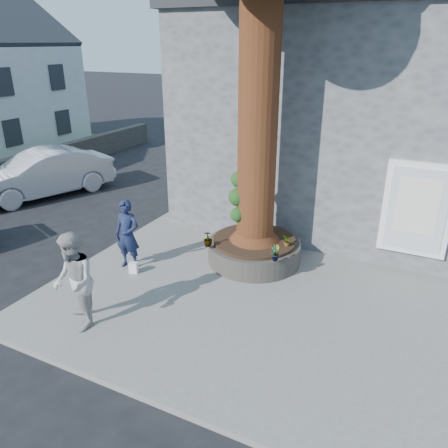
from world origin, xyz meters
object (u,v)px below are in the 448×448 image
at_px(car_silver, 42,174).
at_px(woman, 74,282).
at_px(planter, 254,250).
at_px(man, 127,234).

bearing_deg(car_silver, woman, -17.94).
xyz_separation_m(planter, woman, (-1.99, -4.01, 0.67)).
distance_m(man, car_silver, 7.11).
height_order(planter, woman, woman).
xyz_separation_m(planter, car_silver, (-8.95, 1.60, 0.41)).
relative_size(woman, car_silver, 0.39).
relative_size(planter, car_silver, 0.46).
bearing_deg(man, car_silver, 145.40).
bearing_deg(car_silver, man, -6.04).
xyz_separation_m(man, car_silver, (-6.34, 3.22, -0.15)).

